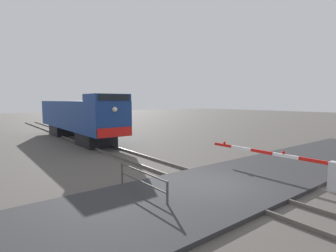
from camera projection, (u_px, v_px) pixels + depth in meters
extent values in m
plane|color=#514C47|center=(219.00, 188.00, 10.58)|extent=(160.00, 160.00, 0.00)
cube|color=#59544C|center=(207.00, 190.00, 10.13)|extent=(0.08, 80.00, 0.15)
cube|color=#59544C|center=(231.00, 183.00, 11.01)|extent=(0.08, 80.00, 0.15)
cube|color=#2D2D30|center=(219.00, 186.00, 10.57)|extent=(36.00, 5.05, 0.16)
cube|color=black|center=(96.00, 139.00, 20.62)|extent=(2.30, 3.20, 1.05)
cube|color=black|center=(65.00, 130.00, 27.20)|extent=(2.30, 3.20, 1.05)
cube|color=navy|center=(77.00, 115.00, 23.74)|extent=(2.71, 15.21, 2.48)
cube|color=navy|center=(107.00, 98.00, 18.56)|extent=(2.65, 2.41, 0.51)
cube|color=black|center=(114.00, 97.00, 17.59)|extent=(2.30, 0.06, 0.41)
cube|color=red|center=(115.00, 132.00, 17.81)|extent=(2.57, 0.08, 0.64)
sphere|color=#F2EACC|center=(115.00, 109.00, 17.65)|extent=(0.36, 0.36, 0.36)
cube|color=silver|center=(334.00, 177.00, 10.11)|extent=(0.36, 0.36, 1.20)
cube|color=red|center=(313.00, 161.00, 10.69)|extent=(0.10, 1.19, 0.14)
cube|color=white|center=(285.00, 156.00, 11.62)|extent=(0.10, 1.19, 0.14)
cube|color=red|center=(262.00, 152.00, 12.56)|extent=(0.10, 1.19, 0.14)
cube|color=white|center=(241.00, 148.00, 13.50)|extent=(0.10, 1.19, 0.14)
cube|color=red|center=(223.00, 145.00, 14.44)|extent=(0.10, 1.19, 0.14)
sphere|color=red|center=(284.00, 152.00, 11.69)|extent=(0.14, 0.14, 0.14)
sphere|color=red|center=(224.00, 143.00, 14.36)|extent=(0.14, 0.14, 0.14)
cylinder|color=#4C4742|center=(167.00, 195.00, 8.50)|extent=(0.08, 0.08, 0.95)
cylinder|color=#4C4742|center=(122.00, 174.00, 10.98)|extent=(0.08, 0.08, 0.95)
cylinder|color=#4C4742|center=(142.00, 172.00, 9.70)|extent=(0.06, 3.15, 0.06)
cylinder|color=#4C4742|center=(142.00, 182.00, 9.74)|extent=(0.06, 3.15, 0.06)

